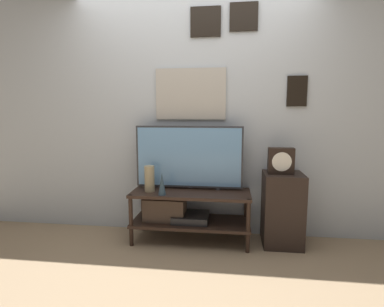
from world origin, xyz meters
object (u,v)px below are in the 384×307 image
Objects in this scene: television at (189,157)px; vase_tall_ceramic at (150,179)px; candle_jar at (191,181)px; vase_slim_bronze at (162,184)px; mantel_clock at (281,161)px.

vase_tall_ceramic is at bearing -158.67° from television.
vase_tall_ceramic is at bearing -148.25° from candle_jar.
candle_jar is at bearing 56.62° from vase_slim_bronze.
television is at bearing 174.21° from mantel_clock.
mantel_clock reaches higher than vase_tall_ceramic.
vase_slim_bronze is 0.87× the size of mantel_clock.
vase_tall_ceramic is 0.46m from candle_jar.
television reaches higher than vase_tall_ceramic.
television is at bearing 21.33° from vase_tall_ceramic.
vase_slim_bronze is (0.15, -0.11, -0.02)m from vase_tall_ceramic.
vase_tall_ceramic is at bearing -177.50° from mantel_clock.
television is at bearing -93.85° from candle_jar.
television is 9.01× the size of candle_jar.
vase_tall_ceramic is 1.31m from mantel_clock.
vase_tall_ceramic is 1.19× the size of vase_slim_bronze.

